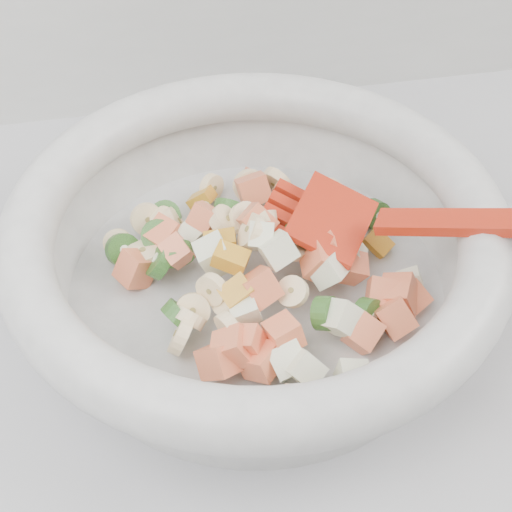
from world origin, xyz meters
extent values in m
cylinder|color=silver|center=(0.14, 1.46, 0.91)|extent=(0.29, 0.29, 0.02)
torus|color=silver|center=(0.14, 1.46, 0.98)|extent=(0.36, 0.36, 0.04)
cylinder|color=#FFDFAA|center=(0.22, 1.54, 0.93)|extent=(0.03, 0.03, 0.03)
cylinder|color=#FFDFAA|center=(0.07, 1.53, 0.94)|extent=(0.04, 0.02, 0.04)
cylinder|color=#FFDFAA|center=(0.09, 1.52, 0.93)|extent=(0.02, 0.04, 0.04)
cylinder|color=#FFDFAA|center=(0.14, 1.50, 0.95)|extent=(0.03, 0.03, 0.02)
cylinder|color=#FFDFAA|center=(0.04, 1.52, 0.93)|extent=(0.03, 0.03, 0.03)
cylinder|color=#FFDFAA|center=(0.11, 1.43, 0.95)|extent=(0.03, 0.03, 0.03)
cylinder|color=#FFDFAA|center=(0.16, 1.42, 0.95)|extent=(0.03, 0.03, 0.02)
cylinder|color=#FFDFAA|center=(0.12, 1.50, 0.95)|extent=(0.03, 0.03, 0.03)
cylinder|color=#FFDFAA|center=(0.10, 1.43, 0.95)|extent=(0.03, 0.03, 0.03)
cylinder|color=#FFDFAA|center=(0.18, 1.57, 0.93)|extent=(0.03, 0.03, 0.04)
cylinder|color=#FFDFAA|center=(0.14, 1.47, 0.97)|extent=(0.03, 0.03, 0.03)
cylinder|color=#FFDFAA|center=(0.08, 1.41, 0.94)|extent=(0.03, 0.03, 0.04)
cylinder|color=#FFDFAA|center=(0.11, 1.52, 0.94)|extent=(0.02, 0.03, 0.03)
cylinder|color=#FFDFAA|center=(0.15, 1.35, 0.93)|extent=(0.03, 0.03, 0.03)
cylinder|color=#FFDFAA|center=(0.15, 1.49, 0.96)|extent=(0.03, 0.03, 0.03)
cylinder|color=#FFDFAA|center=(0.19, 1.50, 0.95)|extent=(0.03, 0.03, 0.02)
cylinder|color=#FFDFAA|center=(0.12, 1.57, 0.93)|extent=(0.03, 0.02, 0.03)
cylinder|color=#FFDFAA|center=(0.15, 1.56, 0.93)|extent=(0.04, 0.02, 0.04)
cylinder|color=#FFDFAA|center=(0.18, 1.55, 0.93)|extent=(0.03, 0.03, 0.03)
cylinder|color=#FFDFAA|center=(0.08, 1.53, 0.93)|extent=(0.03, 0.03, 0.03)
cylinder|color=#FFDFAA|center=(0.11, 1.41, 0.94)|extent=(0.02, 0.03, 0.03)
cylinder|color=#FFDFAA|center=(0.17, 1.46, 0.95)|extent=(0.03, 0.03, 0.03)
cylinder|color=#FFDFAA|center=(0.09, 1.43, 0.94)|extent=(0.03, 0.03, 0.03)
cylinder|color=#FFDFAA|center=(0.06, 1.49, 0.93)|extent=(0.04, 0.04, 0.01)
cylinder|color=#FFDFAA|center=(0.09, 1.42, 0.94)|extent=(0.03, 0.03, 0.02)
cylinder|color=#FFDFAA|center=(0.21, 1.54, 0.93)|extent=(0.03, 0.02, 0.03)
cube|color=#E97F49|center=(0.18, 1.45, 0.95)|extent=(0.03, 0.02, 0.03)
cube|color=#E97F49|center=(0.22, 1.42, 0.93)|extent=(0.03, 0.03, 0.03)
cube|color=#E97F49|center=(0.24, 1.42, 0.93)|extent=(0.04, 0.03, 0.03)
cube|color=#E97F49|center=(0.25, 1.42, 0.92)|extent=(0.03, 0.03, 0.03)
cube|color=#E97F49|center=(0.23, 1.40, 0.93)|extent=(0.03, 0.04, 0.04)
cube|color=#E97F49|center=(0.14, 1.43, 0.95)|extent=(0.03, 0.03, 0.03)
cube|color=#E97F49|center=(0.20, 1.46, 0.95)|extent=(0.03, 0.03, 0.03)
cube|color=#E97F49|center=(0.15, 1.39, 0.94)|extent=(0.03, 0.03, 0.03)
cube|color=#E97F49|center=(0.10, 1.39, 0.94)|extent=(0.03, 0.04, 0.04)
cube|color=#E97F49|center=(0.15, 1.54, 0.94)|extent=(0.03, 0.03, 0.03)
cube|color=#E97F49|center=(0.09, 1.48, 0.95)|extent=(0.03, 0.03, 0.03)
cube|color=#E97F49|center=(0.05, 1.48, 0.93)|extent=(0.04, 0.03, 0.03)
cube|color=#E97F49|center=(0.08, 1.51, 0.94)|extent=(0.03, 0.03, 0.03)
cube|color=#E97F49|center=(0.11, 1.39, 0.94)|extent=(0.03, 0.03, 0.03)
cube|color=#E97F49|center=(0.20, 1.39, 0.93)|extent=(0.03, 0.04, 0.03)
cube|color=#E97F49|center=(0.19, 1.46, 0.95)|extent=(0.04, 0.03, 0.04)
cube|color=#E97F49|center=(0.21, 1.45, 0.94)|extent=(0.03, 0.02, 0.03)
cube|color=#E97F49|center=(0.16, 1.57, 0.92)|extent=(0.02, 0.02, 0.03)
cube|color=#E97F49|center=(0.15, 1.48, 0.96)|extent=(0.03, 0.03, 0.04)
cube|color=#E97F49|center=(0.11, 1.51, 0.95)|extent=(0.03, 0.03, 0.03)
cube|color=#E97F49|center=(0.20, 1.47, 0.94)|extent=(0.03, 0.03, 0.03)
cube|color=#E97F49|center=(0.18, 1.48, 0.95)|extent=(0.03, 0.03, 0.03)
cube|color=#E97F49|center=(0.13, 1.38, 0.93)|extent=(0.04, 0.03, 0.02)
cube|color=#E97F49|center=(0.12, 1.39, 0.94)|extent=(0.03, 0.02, 0.03)
cylinder|color=green|center=(0.07, 1.51, 0.94)|extent=(0.03, 0.03, 0.03)
cylinder|color=green|center=(0.08, 1.48, 0.94)|extent=(0.03, 0.02, 0.03)
cylinder|color=green|center=(0.18, 1.41, 0.94)|extent=(0.02, 0.03, 0.03)
cylinder|color=green|center=(0.25, 1.51, 0.93)|extent=(0.03, 0.02, 0.03)
cylinder|color=green|center=(0.13, 1.52, 0.94)|extent=(0.03, 0.03, 0.03)
cylinder|color=green|center=(0.21, 1.41, 0.93)|extent=(0.04, 0.03, 0.04)
cylinder|color=green|center=(0.05, 1.51, 0.93)|extent=(0.03, 0.03, 0.03)
cylinder|color=green|center=(0.07, 1.48, 0.94)|extent=(0.03, 0.04, 0.04)
cylinder|color=green|center=(0.08, 1.43, 0.94)|extent=(0.03, 0.03, 0.03)
cylinder|color=green|center=(0.08, 1.54, 0.93)|extent=(0.04, 0.04, 0.03)
cylinder|color=green|center=(0.18, 1.47, 0.96)|extent=(0.03, 0.03, 0.02)
cube|color=white|center=(0.11, 1.46, 0.95)|extent=(0.03, 0.02, 0.03)
cube|color=white|center=(0.12, 1.42, 0.95)|extent=(0.02, 0.02, 0.02)
cube|color=white|center=(0.23, 1.53, 0.92)|extent=(0.03, 0.03, 0.03)
cube|color=white|center=(0.15, 1.37, 0.94)|extent=(0.03, 0.03, 0.03)
cube|color=white|center=(0.14, 1.46, 0.97)|extent=(0.02, 0.03, 0.03)
cube|color=white|center=(0.25, 1.43, 0.93)|extent=(0.02, 0.02, 0.02)
cube|color=white|center=(0.15, 1.38, 0.93)|extent=(0.03, 0.03, 0.04)
cube|color=white|center=(0.07, 1.54, 0.93)|extent=(0.02, 0.03, 0.02)
cube|color=white|center=(0.19, 1.40, 0.94)|extent=(0.04, 0.03, 0.04)
cube|color=white|center=(0.20, 1.50, 0.94)|extent=(0.03, 0.03, 0.03)
cube|color=white|center=(0.21, 1.46, 0.94)|extent=(0.03, 0.02, 0.03)
cube|color=white|center=(0.19, 1.44, 0.95)|extent=(0.03, 0.03, 0.03)
cube|color=white|center=(0.10, 1.51, 0.94)|extent=(0.03, 0.03, 0.03)
cube|color=white|center=(0.19, 1.36, 0.93)|extent=(0.02, 0.02, 0.02)
cube|color=white|center=(0.15, 1.45, 0.96)|extent=(0.03, 0.03, 0.03)
cube|color=gold|center=(0.11, 1.55, 0.93)|extent=(0.03, 0.02, 0.02)
cube|color=gold|center=(0.20, 1.45, 0.94)|extent=(0.03, 0.02, 0.03)
cube|color=gold|center=(0.12, 1.43, 0.95)|extent=(0.03, 0.02, 0.02)
cube|color=gold|center=(0.12, 1.45, 0.96)|extent=(0.03, 0.03, 0.02)
cube|color=gold|center=(0.12, 1.47, 0.96)|extent=(0.03, 0.02, 0.01)
cube|color=gold|center=(0.24, 1.48, 0.93)|extent=(0.02, 0.03, 0.02)
cube|color=#B1230F|center=(0.20, 1.47, 0.96)|extent=(0.08, 0.08, 0.03)
cube|color=#B1230F|center=(0.18, 1.51, 0.96)|extent=(0.03, 0.02, 0.01)
cube|color=#B1230F|center=(0.17, 1.50, 0.96)|extent=(0.03, 0.02, 0.01)
cube|color=#B1230F|center=(0.16, 1.49, 0.96)|extent=(0.03, 0.02, 0.01)
cube|color=#B1230F|center=(0.16, 1.48, 0.96)|extent=(0.03, 0.02, 0.01)
camera|label=1|loc=(0.07, 1.07, 1.35)|focal=55.00mm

